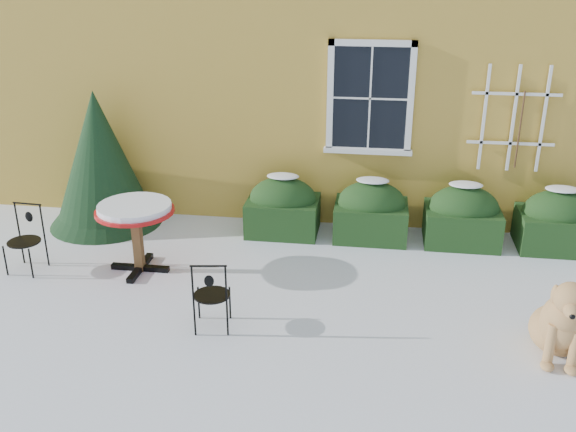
% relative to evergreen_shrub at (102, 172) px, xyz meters
% --- Properties ---
extents(ground, '(80.00, 80.00, 0.00)m').
position_rel_evergreen_shrub_xyz_m(ground, '(3.07, -2.51, -0.83)').
color(ground, white).
rests_on(ground, ground).
extents(hedge_row, '(4.95, 0.80, 0.91)m').
position_rel_evergreen_shrub_xyz_m(hedge_row, '(4.72, 0.04, -0.43)').
color(hedge_row, black).
rests_on(hedge_row, ground).
extents(evergreen_shrub, '(1.71, 1.71, 2.07)m').
position_rel_evergreen_shrub_xyz_m(evergreen_shrub, '(0.00, 0.00, 0.00)').
color(evergreen_shrub, black).
rests_on(evergreen_shrub, ground).
extents(bistro_table, '(1.01, 1.01, 0.93)m').
position_rel_evergreen_shrub_xyz_m(bistro_table, '(1.09, -1.49, -0.05)').
color(bistro_table, black).
rests_on(bistro_table, ground).
extents(patio_chair_near, '(0.43, 0.43, 0.86)m').
position_rel_evergreen_shrub_xyz_m(patio_chair_near, '(2.40, -2.74, -0.40)').
color(patio_chair_near, black).
rests_on(patio_chair_near, ground).
extents(patio_chair_far, '(0.43, 0.42, 0.89)m').
position_rel_evergreen_shrub_xyz_m(patio_chair_far, '(-0.37, -1.66, -0.39)').
color(patio_chair_far, black).
rests_on(patio_chair_far, ground).
extents(dog, '(0.73, 1.06, 0.98)m').
position_rel_evergreen_shrub_xyz_m(dog, '(6.08, -2.74, -0.44)').
color(dog, tan).
rests_on(dog, ground).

